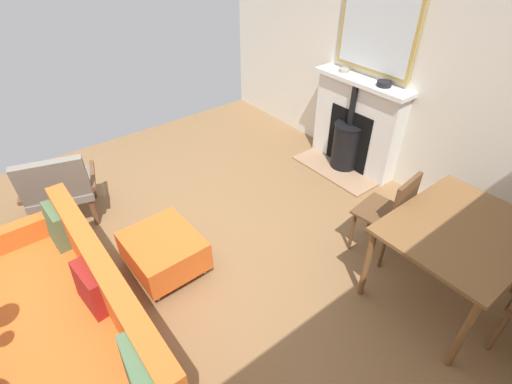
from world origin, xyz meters
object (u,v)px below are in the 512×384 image
Objects in this scene: mantel_bowl_near at (344,70)px; dining_chair_near_fireplace at (392,210)px; fireplace at (353,130)px; sofa at (72,324)px; dining_table at (460,236)px; mantel_bowl_far at (384,83)px; ottoman at (164,250)px; armchair_accent at (58,186)px.

mantel_bowl_near is 1.89m from dining_chair_near_fireplace.
fireplace is 3.50m from sofa.
dining_chair_near_fireplace is at bearing 52.38° from fireplace.
fireplace reaches higher than dining_table.
mantel_bowl_far reaches higher than fireplace.
dining_table is (0.97, 1.53, -0.49)m from mantel_bowl_far.
dining_chair_near_fireplace is (0.94, 1.22, 0.03)m from fireplace.
armchair_accent reaches higher than ottoman.
dining_chair_near_fireplace is at bearing -90.95° from dining_table.
sofa is at bearing -15.70° from dining_chair_near_fireplace.
sofa is 2.85m from dining_table.
fireplace is at bearing 161.32° from armchair_accent.
fireplace is at bearing -127.62° from dining_chair_near_fireplace.
sofa is 2.51× the size of armchair_accent.
dining_chair_near_fireplace is (-2.53, 0.71, 0.18)m from sofa.
ottoman is at bearing 3.42° from fireplace.
dining_table is at bearing 152.78° from sofa.
ottoman is (2.61, 0.16, -0.26)m from fireplace.
mantel_bowl_near reaches higher than dining_chair_near_fireplace.
fireplace is 2.63m from ottoman.
dining_table is (-2.52, 1.29, 0.31)m from sofa.
dining_chair_near_fireplace is at bearing 164.30° from sofa.
dining_chair_near_fireplace is (-0.01, -0.58, -0.13)m from dining_table.
sofa is at bearing -27.22° from dining_table.
dining_table is (-1.66, 1.65, 0.42)m from ottoman.
ottoman is at bearing -44.72° from dining_table.
ottoman is 0.75× the size of dining_chair_near_fireplace.
fireplace is at bearing -117.75° from dining_table.
dining_chair_near_fireplace is (-2.15, 2.26, 0.07)m from armchair_accent.
dining_chair_near_fireplace is at bearing 147.58° from ottoman.
ottoman is at bearing 111.81° from armchair_accent.
mantel_bowl_near reaches higher than ottoman.
armchair_accent is (3.09, -1.04, -0.04)m from fireplace.
armchair_accent is at bearing -46.43° from dining_chair_near_fireplace.
sofa is at bearing 3.94° from mantel_bowl_far.
fireplace is 0.58× the size of sofa.
armchair_accent is (3.12, -1.31, -0.69)m from mantel_bowl_far.
ottoman is at bearing 9.50° from mantel_bowl_near.
mantel_bowl_far reaches higher than sofa.
dining_chair_near_fireplace reaches higher than ottoman.
armchair_accent is 3.12m from dining_chair_near_fireplace.
armchair_accent is at bearing -68.19° from ottoman.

